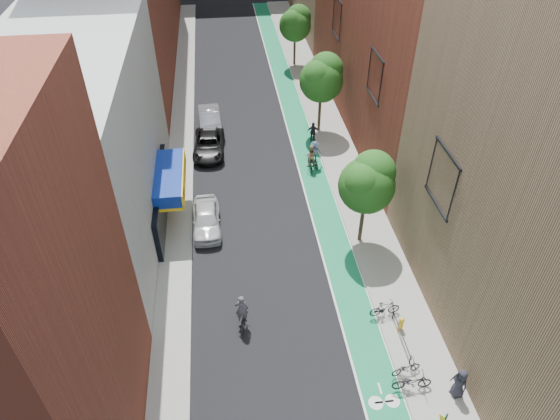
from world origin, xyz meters
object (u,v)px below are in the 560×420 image
object	(u,v)px
parked_car_black	(209,145)
fire_hydrant	(401,323)
cyclist_lead	(242,316)
cyclist_lane_far	(314,155)
cyclist_lane_near	(310,160)
cyclist_lane_mid	(313,136)
parked_car_white	(206,219)
parked_car_silver	(210,121)
pedestrian	(460,383)

from	to	relation	value
parked_car_black	fire_hydrant	distance (m)	21.24
parked_car_black	cyclist_lead	bearing A→B (deg)	-82.06
cyclist_lane_far	parked_car_black	bearing A→B (deg)	-27.93
cyclist_lane_near	cyclist_lane_mid	world-z (taller)	cyclist_lane_near
cyclist_lane_far	cyclist_lane_mid	bearing A→B (deg)	-106.51
parked_car_white	cyclist_lane_mid	world-z (taller)	cyclist_lane_mid
parked_car_white	cyclist_lane_near	world-z (taller)	cyclist_lane_near
parked_car_silver	cyclist_lane_near	bearing A→B (deg)	-46.21
parked_car_white	cyclist_lane_far	distance (m)	10.46
cyclist_lane_mid	parked_car_white	bearing A→B (deg)	58.56
parked_car_black	cyclist_lane_far	xyz separation A→B (m)	(7.99, -2.87, 0.20)
parked_car_silver	cyclist_lead	distance (m)	21.19
cyclist_lane_far	cyclist_lead	bearing A→B (deg)	57.83
cyclist_lead	cyclist_lane_mid	xyz separation A→B (m)	(6.95, 17.55, 0.05)
pedestrian	parked_car_white	bearing A→B (deg)	-158.88
cyclist_lane_near	cyclist_lane_far	bearing A→B (deg)	-127.97
cyclist_lane_near	cyclist_lane_mid	bearing A→B (deg)	-104.30
cyclist_lead	pedestrian	distance (m)	11.04
parked_car_silver	parked_car_white	bearing A→B (deg)	-94.81
parked_car_white	parked_car_silver	size ratio (longest dim) A/B	0.89
cyclist_lane_near	fire_hydrant	bearing A→B (deg)	97.11
parked_car_silver	cyclist_lead	bearing A→B (deg)	-89.19
parked_car_black	cyclist_lane_mid	distance (m)	8.42
pedestrian	cyclist_lane_near	bearing A→B (deg)	171.42
cyclist_lead	fire_hydrant	size ratio (longest dim) A/B	2.70
parked_car_silver	cyclist_lane_mid	size ratio (longest dim) A/B	2.46
cyclist_lane_far	fire_hydrant	size ratio (longest dim) A/B	2.51
cyclist_lane_far	fire_hydrant	bearing A→B (deg)	87.93
parked_car_white	pedestrian	world-z (taller)	pedestrian
cyclist_lane_near	cyclist_lane_mid	xyz separation A→B (m)	(0.83, 3.43, -0.04)
parked_car_black	parked_car_silver	size ratio (longest dim) A/B	1.02
parked_car_black	fire_hydrant	size ratio (longest dim) A/B	6.21
parked_car_black	fire_hydrant	xyz separation A→B (m)	(9.70, -18.89, -0.12)
parked_car_silver	cyclist_lane_mid	bearing A→B (deg)	-26.33
cyclist_lane_near	parked_car_white	bearing A→B (deg)	35.81
parked_car_white	cyclist_lane_near	xyz separation A→B (m)	(7.89, 5.84, 0.09)
cyclist_lane_near	cyclist_lane_far	distance (m)	0.67
parked_car_white	cyclist_lead	bearing A→B (deg)	-78.78
cyclist_lane_mid	pedestrian	size ratio (longest dim) A/B	1.15
parked_car_white	cyclist_lane_far	world-z (taller)	cyclist_lane_far
parked_car_white	pedestrian	size ratio (longest dim) A/B	2.53
parked_car_white	pedestrian	bearing A→B (deg)	-50.86
cyclist_lead	pedestrian	size ratio (longest dim) A/B	1.26
cyclist_lane_mid	parked_car_black	bearing A→B (deg)	12.00
parked_car_black	cyclist_lane_far	distance (m)	8.49
cyclist_lane_near	cyclist_lead	bearing A→B (deg)	65.90
cyclist_lane_far	pedestrian	xyz separation A→B (m)	(3.14, -19.98, 0.12)
cyclist_lead	cyclist_lane_mid	distance (m)	18.87
parked_car_silver	fire_hydrant	bearing A→B (deg)	-69.77
cyclist_lead	cyclist_lane_near	size ratio (longest dim) A/B	1.09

